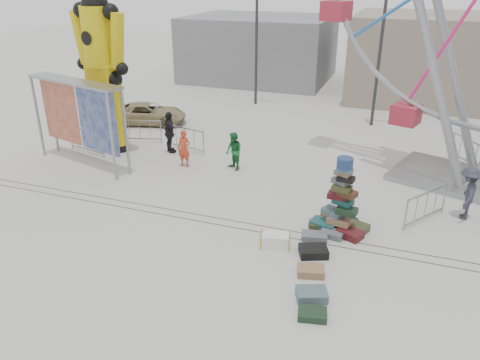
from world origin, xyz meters
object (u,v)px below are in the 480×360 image
(barricade_dummy_a, at_px, (87,141))
(parked_suv, at_px, (148,113))
(lamp_post_right, at_px, (384,36))
(pedestrian_grey, at_px, (468,193))
(barricade_dummy_b, at_px, (140,131))
(steamer_trunk, at_px, (275,240))
(barricade_dummy_c, at_px, (185,139))
(pedestrian_green, at_px, (234,151))
(crash_test_dummy, at_px, (101,61))
(pedestrian_black, at_px, (170,132))
(lamp_post_left, at_px, (258,26))
(pedestrian_red, at_px, (184,149))
(barricade_wheel_back, at_px, (468,152))
(barricade_wheel_front, at_px, (426,206))
(banner_scaffold, at_px, (76,102))
(suitcase_tower, at_px, (340,211))

(barricade_dummy_a, relative_size, parked_suv, 0.51)
(lamp_post_right, relative_size, pedestrian_grey, 4.53)
(lamp_post_right, distance_m, barricade_dummy_b, 12.54)
(steamer_trunk, bearing_deg, barricade_dummy_c, 121.69)
(pedestrian_green, bearing_deg, crash_test_dummy, -145.22)
(crash_test_dummy, distance_m, pedestrian_black, 4.09)
(lamp_post_left, distance_m, barricade_dummy_b, 9.78)
(steamer_trunk, relative_size, pedestrian_red, 0.56)
(barricade_wheel_back, bearing_deg, pedestrian_black, -109.55)
(lamp_post_left, distance_m, crash_test_dummy, 10.32)
(barricade_wheel_front, bearing_deg, barricade_wheel_back, 19.11)
(banner_scaffold, relative_size, barricade_dummy_b, 2.44)
(barricade_dummy_b, xyz_separation_m, barricade_dummy_c, (2.49, -0.30, 0.00))
(pedestrian_red, bearing_deg, parked_suv, 135.81)
(lamp_post_left, distance_m, pedestrian_green, 10.90)
(lamp_post_left, distance_m, steamer_trunk, 16.51)
(banner_scaffold, distance_m, steamer_trunk, 10.08)
(pedestrian_green, height_order, parked_suv, pedestrian_green)
(pedestrian_grey, bearing_deg, parked_suv, -104.29)
(barricade_wheel_back, distance_m, pedestrian_red, 11.63)
(barricade_wheel_back, relative_size, pedestrian_green, 1.30)
(barricade_wheel_front, distance_m, pedestrian_green, 7.50)
(banner_scaffold, distance_m, barricade_dummy_c, 4.78)
(lamp_post_right, height_order, banner_scaffold, lamp_post_right)
(pedestrian_black, bearing_deg, barricade_dummy_c, -102.62)
(pedestrian_grey, bearing_deg, barricade_dummy_a, -86.75)
(crash_test_dummy, xyz_separation_m, barricade_wheel_front, (13.30, -2.41, -3.35))
(steamer_trunk, bearing_deg, pedestrian_black, 125.97)
(suitcase_tower, bearing_deg, pedestrian_black, 168.25)
(suitcase_tower, bearing_deg, barricade_dummy_c, 164.45)
(steamer_trunk, distance_m, pedestrian_green, 5.95)
(parked_suv, bearing_deg, banner_scaffold, 167.54)
(banner_scaffold, relative_size, pedestrian_grey, 2.76)
(banner_scaffold, xyz_separation_m, barricade_dummy_a, (-0.68, 1.12, -2.08))
(suitcase_tower, xyz_separation_m, steamer_trunk, (-1.60, -1.57, -0.48))
(lamp_post_left, xyz_separation_m, barricade_dummy_b, (-3.02, -8.43, -3.93))
(lamp_post_right, height_order, pedestrian_grey, lamp_post_right)
(pedestrian_green, bearing_deg, barricade_wheel_back, 61.54)
(steamer_trunk, xyz_separation_m, barricade_dummy_b, (-8.42, 6.57, 0.35))
(lamp_post_left, relative_size, banner_scaffold, 1.64)
(pedestrian_green, distance_m, parked_suv, 7.69)
(crash_test_dummy, height_order, pedestrian_grey, crash_test_dummy)
(lamp_post_right, height_order, steamer_trunk, lamp_post_right)
(steamer_trunk, relative_size, parked_suv, 0.22)
(steamer_trunk, bearing_deg, barricade_dummy_b, 130.31)
(barricade_dummy_c, bearing_deg, pedestrian_green, -12.68)
(barricade_dummy_b, distance_m, barricade_wheel_front, 12.99)
(pedestrian_green, height_order, pedestrian_black, pedestrian_black)
(pedestrian_black, bearing_deg, lamp_post_left, -53.80)
(barricade_wheel_front, xyz_separation_m, pedestrian_grey, (1.21, 0.74, 0.33))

